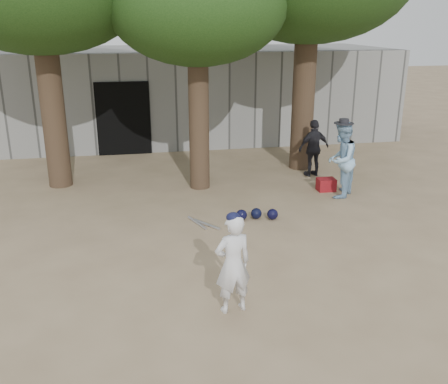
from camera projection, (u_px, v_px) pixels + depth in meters
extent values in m
plane|color=#937C5E|center=(200.00, 267.00, 8.34)|extent=(70.00, 70.00, 0.00)
imported|color=silver|center=(233.00, 264.00, 6.87)|extent=(0.59, 0.45, 1.45)
imported|color=#91BDE1|center=(341.00, 160.00, 11.42)|extent=(1.06, 1.08, 1.76)
imported|color=black|center=(314.00, 148.00, 13.02)|extent=(0.93, 0.53, 1.50)
cube|color=maroon|center=(326.00, 185.00, 12.05)|extent=(0.43, 0.33, 0.30)
cube|color=gray|center=(162.00, 103.00, 15.29)|extent=(16.00, 0.35, 3.00)
cube|color=black|center=(123.00, 119.00, 15.02)|extent=(1.60, 0.08, 2.20)
cube|color=slate|center=(157.00, 92.00, 17.61)|extent=(16.00, 5.00, 3.00)
sphere|color=black|center=(241.00, 215.00, 10.26)|extent=(0.23, 0.23, 0.23)
sphere|color=black|center=(256.00, 214.00, 10.34)|extent=(0.23, 0.23, 0.23)
sphere|color=black|center=(273.00, 214.00, 10.30)|extent=(0.23, 0.23, 0.23)
cylinder|color=silver|center=(197.00, 223.00, 10.09)|extent=(0.32, 0.69, 0.06)
cylinder|color=silver|center=(207.00, 224.00, 10.01)|extent=(0.47, 0.61, 0.06)
cylinder|color=brown|center=(49.00, 73.00, 11.60)|extent=(0.56, 0.56, 5.50)
cylinder|color=brown|center=(198.00, 85.00, 11.54)|extent=(0.48, 0.48, 5.00)
ellipsoid|color=#284C19|center=(197.00, 6.00, 10.98)|extent=(4.00, 4.00, 2.60)
cylinder|color=brown|center=(305.00, 61.00, 13.05)|extent=(0.60, 0.60, 5.80)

